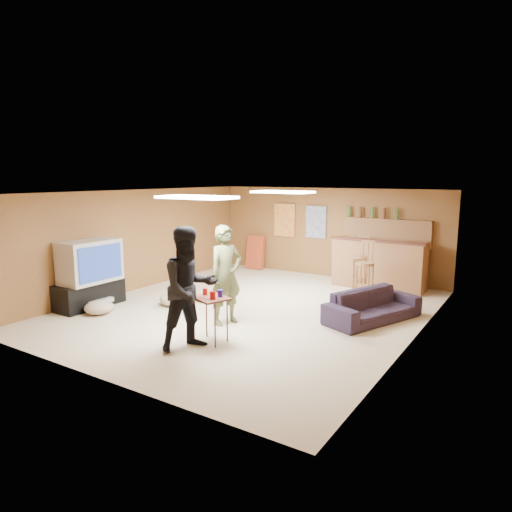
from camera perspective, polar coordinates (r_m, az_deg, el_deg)
The scene contains 32 objects.
ground at distance 8.68m, azimuth -0.72°, elevation -6.71°, with size 7.00×7.00×0.00m, color #BFB092.
ceiling at distance 8.32m, azimuth -0.75°, elevation 7.97°, with size 6.00×7.00×0.02m, color silver.
wall_back at distance 11.48m, azimuth 8.92°, elevation 2.91°, with size 6.00×0.02×2.20m, color brown.
wall_front at distance 5.89m, azimuth -19.84°, elevation -4.32°, with size 6.00×0.02×2.20m, color brown.
wall_left at distance 10.36m, azimuth -14.74°, elevation 1.94°, with size 0.02×7.00×2.20m, color brown.
wall_right at distance 7.25m, azimuth 19.50°, elevation -1.67°, with size 0.02×7.00×2.20m, color brown.
tv_stand at distance 9.37m, azimuth -20.08°, elevation -4.49°, with size 0.55×1.30×0.50m, color black.
dvd_box at distance 9.22m, azimuth -19.21°, elevation -5.30°, with size 0.35×0.50×0.08m, color #B2B2B7.
tv_body at distance 9.18m, azimuth -20.06°, elevation -0.62°, with size 0.60×1.10×0.80m, color #B2B2B7.
tv_screen at distance 8.94m, azimuth -18.85°, elevation -0.82°, with size 0.02×0.95×0.65m, color navy.
bar_counter at distance 10.54m, azimuth 15.10°, elevation -0.98°, with size 2.00×0.60×1.10m, color brown.
bar_lip at distance 10.22m, azimuth 14.81°, elevation 1.82°, with size 2.10×0.12×0.05m, color #441F15.
bar_shelf at distance 10.83m, azimuth 16.05°, elevation 4.34°, with size 2.00×0.18×0.05m, color brown.
bar_backing at distance 10.89m, azimuth 16.01°, elevation 2.78°, with size 2.00×0.14×0.60m, color brown.
poster_left at distance 11.95m, azimuth 3.58°, elevation 4.49°, with size 0.60×0.03×0.85m, color #BF3F26.
poster_right at distance 11.54m, azimuth 7.50°, elevation 4.23°, with size 0.55×0.03×0.80m, color #334C99.
folding_chair_stack at distance 12.34m, azimuth -0.07°, elevation 0.46°, with size 0.50×0.14×0.90m, color #AB3C1F.
ceiling_panel_front at distance 7.11m, azimuth -7.46°, elevation 7.29°, with size 1.20×0.60×0.04m, color white.
ceiling_panel_back at distance 9.34m, azimuth 3.34°, elevation 7.99°, with size 1.20×0.60×0.04m, color white.
person_olive at distance 7.70m, azimuth -3.78°, elevation -2.39°, with size 0.62×0.40×1.69m, color #505632.
person_black at distance 6.63m, azimuth -8.33°, elevation -4.04°, with size 0.87×0.68×1.80m, color black.
sofa at distance 8.22m, azimuth 14.38°, elevation -6.05°, with size 1.82×0.71×0.53m, color black.
tray_table at distance 6.98m, azimuth -5.70°, elevation -7.91°, with size 0.54×0.44×0.71m, color #441F15.
cup_red_near at distance 7.00m, azimuth -6.39°, elevation -4.43°, with size 0.07×0.07×0.10m, color #A3110A.
cup_red_far at distance 6.75m, azimuth -5.45°, elevation -4.88°, with size 0.09×0.09×0.12m, color #A3110A.
cup_blue at distance 6.87m, azimuth -4.50°, elevation -4.67°, with size 0.08×0.08×0.11m, color #1F1595.
bar_stool_left at distance 10.41m, azimuth 12.98°, elevation -0.58°, with size 0.40×0.40×1.26m, color brown, non-canonical shape.
bar_stool_right at distance 9.61m, azimuth 13.44°, elevation -1.66°, with size 0.38×0.38×1.19m, color brown, non-canonical shape.
cushion_near_tv at distance 9.07m, azimuth -10.15°, elevation -5.29°, with size 0.57×0.57×0.26m, color tan.
cushion_mid at distance 9.30m, azimuth -6.32°, elevation -4.97°, with size 0.46×0.46×0.20m, color tan.
cushion_far at distance 8.88m, azimuth -19.04°, elevation -6.09°, with size 0.53×0.53×0.24m, color tan.
bottle_row at distance 10.90m, azimuth 14.35°, elevation 5.27°, with size 1.20×0.08×0.26m, color #3F7233, non-canonical shape.
Camera 1 is at (4.57, -6.94, 2.50)m, focal length 32.00 mm.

